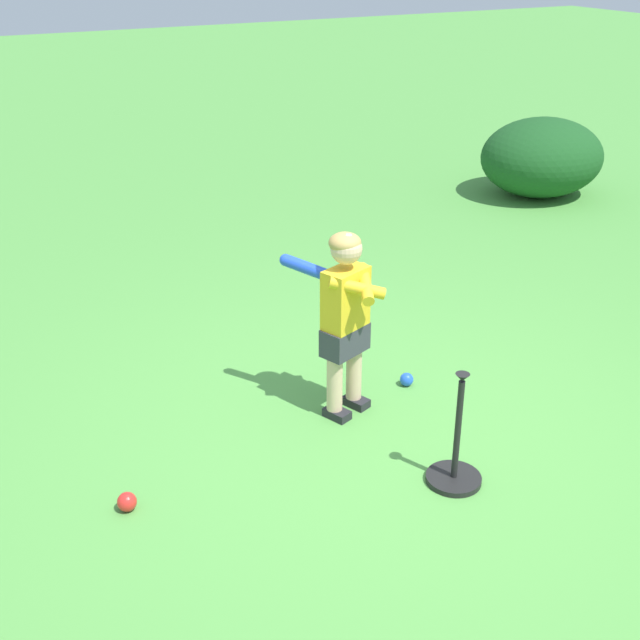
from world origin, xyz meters
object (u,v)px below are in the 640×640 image
Objects in this scene: child_batter at (345,308)px; batting_tee at (455,464)px; play_ball_behind_batter at (407,379)px; play_ball_near_batter at (127,502)px.

batting_tee is at bearing -78.39° from child_batter.
batting_tee is (-0.31, -0.91, 0.06)m from play_ball_behind_batter.
child_batter is at bearing 101.61° from batting_tee.
child_batter is 13.12× the size of play_ball_behind_batter.
child_batter is 1.50m from play_ball_near_batter.
child_batter is 1.02m from batting_tee.
play_ball_near_batter is at bearing 160.59° from batting_tee.
batting_tee is (1.52, -0.53, 0.06)m from play_ball_near_batter.
play_ball_behind_batter is 0.96m from batting_tee.
child_batter is 0.78m from play_ball_behind_batter.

